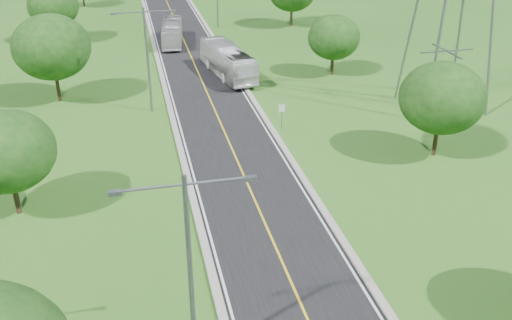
{
  "coord_description": "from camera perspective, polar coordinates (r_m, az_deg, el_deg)",
  "views": [
    {
      "loc": [
        -7.63,
        -7.92,
        20.53
      ],
      "look_at": [
        0.19,
        26.39,
        3.0
      ],
      "focal_mm": 40.0,
      "sensor_mm": 36.0,
      "label": 1
    }
  ],
  "objects": [
    {
      "name": "ground",
      "position": [
        71.36,
        -6.24,
        9.61
      ],
      "size": [
        260.0,
        260.0,
        0.0
      ],
      "primitive_type": "plane",
      "color": "#245517",
      "rests_on": "ground"
    },
    {
      "name": "road",
      "position": [
        77.09,
        -6.81,
        10.88
      ],
      "size": [
        8.0,
        150.0,
        0.06
      ],
      "primitive_type": "cube",
      "color": "black",
      "rests_on": "ground"
    },
    {
      "name": "curb_left",
      "position": [
        76.76,
        -10.02,
        10.66
      ],
      "size": [
        0.5,
        150.0,
        0.22
      ],
      "primitive_type": "cube",
      "color": "gray",
      "rests_on": "ground"
    },
    {
      "name": "curb_right",
      "position": [
        77.6,
        -3.64,
        11.17
      ],
      "size": [
        0.5,
        150.0,
        0.22
      ],
      "primitive_type": "cube",
      "color": "gray",
      "rests_on": "ground"
    },
    {
      "name": "speed_limit_sign",
      "position": [
        51.28,
        2.6,
        4.79
      ],
      "size": [
        0.55,
        0.09,
        2.4
      ],
      "color": "slate",
      "rests_on": "ground"
    },
    {
      "name": "streetlight_near_left",
      "position": [
        24.74,
        -6.68,
        -9.86
      ],
      "size": [
        5.9,
        0.25,
        10.0
      ],
      "color": "slate",
      "rests_on": "ground"
    },
    {
      "name": "streetlight_mid_left",
      "position": [
        54.91,
        -10.85,
        10.61
      ],
      "size": [
        5.9,
        0.25,
        10.0
      ],
      "color": "slate",
      "rests_on": "ground"
    },
    {
      "name": "tree_lb",
      "position": [
        40.16,
        -23.7,
        0.81
      ],
      "size": [
        6.3,
        6.3,
        7.33
      ],
      "color": "black",
      "rests_on": "ground"
    },
    {
      "name": "tree_lc",
      "position": [
        60.27,
        -19.78,
        10.58
      ],
      "size": [
        7.56,
        7.56,
        8.79
      ],
      "color": "black",
      "rests_on": "ground"
    },
    {
      "name": "tree_ld",
      "position": [
        83.91,
        -19.64,
        14.32
      ],
      "size": [
        6.72,
        6.72,
        7.82
      ],
      "color": "black",
      "rests_on": "ground"
    },
    {
      "name": "tree_rb",
      "position": [
        47.31,
        18.1,
        5.93
      ],
      "size": [
        6.72,
        6.72,
        7.82
      ],
      "color": "black",
      "rests_on": "ground"
    },
    {
      "name": "tree_rc",
      "position": [
        66.06,
        7.79,
        12.05
      ],
      "size": [
        5.88,
        5.88,
        6.84
      ],
      "color": "black",
      "rests_on": "ground"
    },
    {
      "name": "bus_outbound",
      "position": [
        65.74,
        -2.87,
        9.87
      ],
      "size": [
        4.8,
        12.59,
        3.42
      ],
      "primitive_type": "imported",
      "rotation": [
        0.0,
        0.0,
        3.3
      ],
      "color": "silver",
      "rests_on": "road"
    },
    {
      "name": "bus_inbound",
      "position": [
        80.18,
        -8.39,
        12.51
      ],
      "size": [
        3.72,
        10.8,
        2.95
      ],
      "primitive_type": "imported",
      "rotation": [
        0.0,
        0.0,
        -0.12
      ],
      "color": "beige",
      "rests_on": "road"
    }
  ]
}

